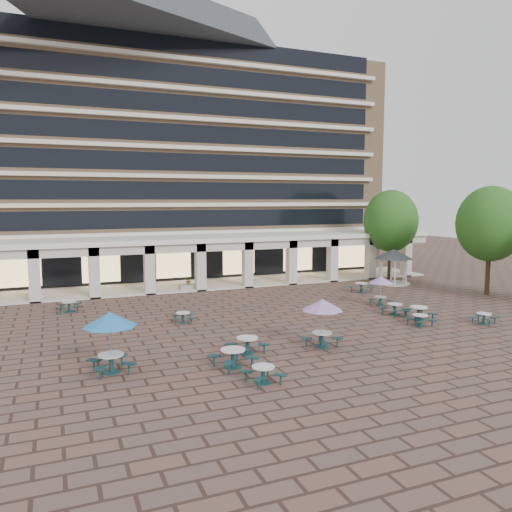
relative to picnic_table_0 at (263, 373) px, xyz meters
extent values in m
plane|color=brown|center=(5.51, 9.01, -0.43)|extent=(120.00, 120.00, 0.00)
cube|color=tan|center=(5.51, 34.51, 10.57)|extent=(40.00, 15.00, 22.00)
cube|color=beige|center=(5.51, 26.76, 4.07)|extent=(36.80, 0.50, 0.35)
cube|color=black|center=(5.51, 26.99, 5.37)|extent=(35.20, 0.05, 1.60)
cube|color=beige|center=(5.51, 26.76, 6.67)|extent=(36.80, 0.50, 0.35)
cube|color=black|center=(5.51, 26.99, 7.97)|extent=(35.20, 0.05, 1.60)
cube|color=beige|center=(5.51, 26.76, 9.27)|extent=(36.80, 0.50, 0.35)
cube|color=black|center=(5.51, 26.99, 10.57)|extent=(35.20, 0.05, 1.60)
cube|color=beige|center=(5.51, 26.76, 11.87)|extent=(36.80, 0.50, 0.35)
cube|color=black|center=(5.51, 26.99, 13.17)|extent=(35.20, 0.05, 1.60)
cube|color=beige|center=(5.51, 26.76, 14.47)|extent=(36.80, 0.50, 0.35)
cube|color=black|center=(5.51, 26.99, 15.77)|extent=(35.20, 0.05, 1.60)
cube|color=beige|center=(5.51, 26.76, 17.07)|extent=(36.80, 0.50, 0.35)
cube|color=black|center=(5.51, 26.99, 18.37)|extent=(35.20, 0.05, 1.60)
cube|color=beige|center=(5.51, 26.76, 19.67)|extent=(36.80, 0.50, 0.35)
cube|color=black|center=(5.51, 26.99, 20.97)|extent=(35.20, 0.05, 1.60)
cube|color=white|center=(5.51, 24.01, 3.77)|extent=(42.00, 6.60, 0.40)
cube|color=beige|center=(5.51, 21.16, 3.32)|extent=(42.00, 0.30, 0.90)
cube|color=black|center=(5.51, 26.71, 1.37)|extent=(38.00, 0.15, 3.20)
cube|color=beige|center=(5.51, 24.01, -0.37)|extent=(42.00, 6.00, 0.12)
cube|color=beige|center=(-9.27, 21.41, 1.57)|extent=(0.80, 0.80, 4.00)
cube|color=beige|center=(-5.05, 21.41, 1.57)|extent=(0.80, 0.80, 4.00)
cube|color=beige|center=(-0.83, 21.41, 1.57)|extent=(0.80, 0.80, 4.00)
cube|color=beige|center=(3.39, 21.41, 1.57)|extent=(0.80, 0.80, 4.00)
cube|color=beige|center=(7.62, 21.41, 1.57)|extent=(0.80, 0.80, 4.00)
cube|color=beige|center=(11.84, 21.41, 1.57)|extent=(0.80, 0.80, 4.00)
cube|color=beige|center=(16.06, 21.41, 1.57)|extent=(0.80, 0.80, 4.00)
cube|color=beige|center=(20.28, 21.41, 1.57)|extent=(0.80, 0.80, 4.00)
cube|color=beige|center=(24.51, 21.41, 1.57)|extent=(0.80, 0.80, 4.00)
cube|color=#FFD88C|center=(-10.49, 26.56, 1.17)|extent=(3.20, 0.08, 2.40)
cube|color=#FFD88C|center=(-4.09, 26.56, 1.17)|extent=(3.20, 0.08, 2.40)
cube|color=#FFD88C|center=(2.31, 26.56, 1.17)|extent=(3.20, 0.08, 2.40)
cube|color=#FFD88C|center=(8.71, 26.56, 1.17)|extent=(3.20, 0.08, 2.40)
cube|color=#FFD88C|center=(15.11, 26.56, 1.17)|extent=(3.20, 0.08, 2.40)
cube|color=#FFD88C|center=(21.51, 26.56, 1.17)|extent=(3.20, 0.08, 2.40)
cylinder|color=#143B3C|center=(0.00, 0.00, -0.41)|extent=(0.67, 0.67, 0.04)
cylinder|color=#143B3C|center=(0.00, 0.00, -0.12)|extent=(0.17, 0.17, 0.63)
cylinder|color=silver|center=(0.00, 0.00, 0.27)|extent=(0.96, 0.96, 0.05)
cube|color=#143B3C|center=(0.46, 0.59, -0.01)|extent=(0.54, 0.58, 0.05)
cylinder|color=#143B3C|center=(0.46, 0.59, -0.23)|extent=(0.08, 0.08, 0.40)
cube|color=#143B3C|center=(-0.59, 0.46, -0.01)|extent=(0.58, 0.54, 0.05)
cylinder|color=#143B3C|center=(-0.59, 0.46, -0.23)|extent=(0.08, 0.08, 0.40)
cube|color=#143B3C|center=(-0.46, -0.59, -0.01)|extent=(0.54, 0.58, 0.05)
cylinder|color=#143B3C|center=(-0.46, -0.59, -0.23)|extent=(0.08, 0.08, 0.40)
cube|color=#143B3C|center=(0.59, -0.46, -0.01)|extent=(0.58, 0.54, 0.05)
cylinder|color=#143B3C|center=(0.59, -0.46, -0.23)|extent=(0.08, 0.08, 0.40)
cylinder|color=#143B3C|center=(0.85, 4.00, -0.41)|extent=(0.75, 0.75, 0.04)
cylinder|color=#143B3C|center=(0.85, 4.00, -0.08)|extent=(0.19, 0.19, 0.71)
cylinder|color=silver|center=(0.85, 4.00, 0.35)|extent=(1.07, 1.07, 0.05)
cube|color=#143B3C|center=(1.22, 4.75, 0.04)|extent=(0.53, 0.66, 0.05)
cylinder|color=#143B3C|center=(1.22, 4.75, -0.21)|extent=(0.09, 0.09, 0.45)
cube|color=#143B3C|center=(0.10, 4.38, 0.04)|extent=(0.66, 0.53, 0.05)
cylinder|color=#143B3C|center=(0.10, 4.38, -0.21)|extent=(0.09, 0.09, 0.45)
cube|color=#143B3C|center=(0.47, 3.25, 0.04)|extent=(0.53, 0.66, 0.05)
cylinder|color=#143B3C|center=(0.47, 3.25, -0.21)|extent=(0.09, 0.09, 0.45)
cube|color=#143B3C|center=(1.59, 3.62, 0.04)|extent=(0.66, 0.53, 0.05)
cylinder|color=#143B3C|center=(1.59, 3.62, -0.21)|extent=(0.09, 0.09, 0.45)
cylinder|color=#143B3C|center=(13.45, 6.39, -0.41)|extent=(0.77, 0.77, 0.04)
cylinder|color=#143B3C|center=(13.45, 6.39, -0.07)|extent=(0.20, 0.20, 0.72)
cylinder|color=silver|center=(13.45, 6.39, 0.37)|extent=(1.10, 1.10, 0.05)
cube|color=#143B3C|center=(14.13, 6.91, 0.05)|extent=(0.67, 0.61, 0.05)
cylinder|color=#143B3C|center=(14.13, 6.91, -0.20)|extent=(0.09, 0.09, 0.46)
cube|color=#143B3C|center=(12.93, 7.07, 0.05)|extent=(0.61, 0.67, 0.05)
cylinder|color=#143B3C|center=(12.93, 7.07, -0.20)|extent=(0.09, 0.09, 0.46)
cube|color=#143B3C|center=(12.77, 5.87, 0.05)|extent=(0.67, 0.61, 0.05)
cylinder|color=#143B3C|center=(12.77, 5.87, -0.20)|extent=(0.09, 0.09, 0.46)
cube|color=#143B3C|center=(13.97, 5.72, 0.05)|extent=(0.61, 0.67, 0.05)
cylinder|color=#143B3C|center=(13.97, 5.72, -0.20)|extent=(0.09, 0.09, 0.46)
cylinder|color=#143B3C|center=(16.41, 4.00, -0.41)|extent=(0.62, 0.62, 0.04)
cylinder|color=#143B3C|center=(16.41, 4.00, -0.14)|extent=(0.16, 0.16, 0.58)
cylinder|color=silver|center=(16.41, 4.00, 0.21)|extent=(0.89, 0.89, 0.04)
cube|color=#143B3C|center=(16.65, 4.65, -0.04)|extent=(0.40, 0.54, 0.04)
cylinder|color=#143B3C|center=(16.65, 4.65, -0.25)|extent=(0.07, 0.07, 0.37)
cube|color=#143B3C|center=(15.76, 4.24, -0.04)|extent=(0.54, 0.40, 0.04)
cylinder|color=#143B3C|center=(15.76, 4.24, -0.25)|extent=(0.07, 0.07, 0.37)
cube|color=#143B3C|center=(16.17, 3.35, -0.04)|extent=(0.40, 0.54, 0.04)
cylinder|color=#143B3C|center=(16.17, 3.35, -0.25)|extent=(0.07, 0.07, 0.37)
cube|color=#143B3C|center=(17.06, 3.76, -0.04)|extent=(0.54, 0.40, 0.04)
cylinder|color=#143B3C|center=(17.06, 3.76, -0.25)|extent=(0.07, 0.07, 0.37)
cylinder|color=#143B3C|center=(-5.72, 3.67, -0.41)|extent=(0.78, 0.78, 0.04)
cylinder|color=#143B3C|center=(-5.72, 3.67, -0.06)|extent=(0.20, 0.20, 0.74)
cylinder|color=silver|center=(-5.72, 3.67, 0.38)|extent=(1.12, 1.12, 0.06)
cube|color=#143B3C|center=(-5.19, 4.36, 0.06)|extent=(0.62, 0.68, 0.06)
cylinder|color=#143B3C|center=(-5.19, 4.36, -0.20)|extent=(0.09, 0.09, 0.47)
cube|color=#143B3C|center=(-6.41, 4.20, 0.06)|extent=(0.68, 0.62, 0.06)
cylinder|color=#143B3C|center=(-6.41, 4.20, -0.20)|extent=(0.09, 0.09, 0.47)
cube|color=#143B3C|center=(-6.25, 2.98, 0.06)|extent=(0.62, 0.68, 0.06)
cylinder|color=#143B3C|center=(-6.25, 2.98, -0.20)|extent=(0.09, 0.09, 0.47)
cube|color=#143B3C|center=(-5.03, 3.14, 0.06)|extent=(0.68, 0.62, 0.06)
cylinder|color=#143B3C|center=(-5.03, 3.14, -0.20)|extent=(0.09, 0.09, 0.47)
cylinder|color=gray|center=(-5.72, 3.67, 0.91)|extent=(0.06, 0.06, 2.68)
cone|color=#256FB9|center=(-5.72, 3.67, 1.97)|extent=(2.35, 2.35, 0.61)
cylinder|color=#143B3C|center=(-0.51, 2.32, -0.41)|extent=(0.79, 0.79, 0.05)
cylinder|color=#143B3C|center=(-0.51, 2.32, -0.06)|extent=(0.20, 0.20, 0.75)
cylinder|color=silver|center=(-0.51, 2.32, 0.39)|extent=(1.13, 1.13, 0.06)
cube|color=#143B3C|center=(-0.05, 3.07, 0.07)|extent=(0.60, 0.70, 0.06)
cylinder|color=#143B3C|center=(-0.05, 3.07, -0.19)|extent=(0.09, 0.09, 0.48)
cube|color=#143B3C|center=(-1.27, 2.78, 0.07)|extent=(0.70, 0.60, 0.06)
cylinder|color=#143B3C|center=(-1.27, 2.78, -0.19)|extent=(0.09, 0.09, 0.48)
cube|color=#143B3C|center=(-0.97, 1.56, 0.07)|extent=(0.60, 0.70, 0.06)
cylinder|color=#143B3C|center=(-0.97, 1.56, -0.19)|extent=(0.09, 0.09, 0.48)
cube|color=#143B3C|center=(0.24, 1.85, 0.07)|extent=(0.70, 0.60, 0.06)
cylinder|color=#143B3C|center=(0.24, 1.85, -0.19)|extent=(0.09, 0.09, 0.48)
cylinder|color=#143B3C|center=(4.82, 3.57, -0.41)|extent=(0.72, 0.72, 0.04)
cylinder|color=#143B3C|center=(4.82, 3.57, -0.09)|extent=(0.19, 0.19, 0.68)
cylinder|color=silver|center=(4.82, 3.57, 0.32)|extent=(1.03, 1.03, 0.05)
cube|color=#143B3C|center=(5.11, 4.32, 0.02)|extent=(0.47, 0.63, 0.05)
cylinder|color=#143B3C|center=(5.11, 4.32, -0.22)|extent=(0.08, 0.08, 0.43)
cube|color=#143B3C|center=(4.07, 3.86, 0.02)|extent=(0.63, 0.47, 0.05)
cylinder|color=#143B3C|center=(4.07, 3.86, -0.22)|extent=(0.08, 0.08, 0.43)
cube|color=#143B3C|center=(4.53, 2.82, 0.02)|extent=(0.47, 0.63, 0.05)
cylinder|color=#143B3C|center=(4.53, 2.82, -0.22)|extent=(0.08, 0.08, 0.43)
cube|color=#143B3C|center=(5.57, 3.28, 0.02)|extent=(0.63, 0.47, 0.05)
cylinder|color=#143B3C|center=(5.57, 3.28, -0.22)|extent=(0.08, 0.08, 0.43)
cylinder|color=gray|center=(4.82, 3.57, 0.80)|extent=(0.05, 0.05, 2.47)
cone|color=#A278BE|center=(4.82, 3.57, 1.78)|extent=(2.16, 2.16, 0.57)
cylinder|color=#143B3C|center=(12.47, 5.11, -0.41)|extent=(0.63, 0.63, 0.04)
cylinder|color=#143B3C|center=(12.47, 5.11, -0.14)|extent=(0.16, 0.16, 0.59)
cylinder|color=silver|center=(12.47, 5.11, 0.22)|extent=(0.90, 0.90, 0.04)
cube|color=#143B3C|center=(12.90, 5.66, -0.04)|extent=(0.50, 0.54, 0.04)
cylinder|color=#143B3C|center=(12.90, 5.66, -0.24)|extent=(0.07, 0.07, 0.38)
cube|color=#143B3C|center=(11.92, 5.55, -0.04)|extent=(0.54, 0.50, 0.04)
cylinder|color=#143B3C|center=(11.92, 5.55, -0.24)|extent=(0.07, 0.07, 0.38)
cube|color=#143B3C|center=(12.03, 4.56, -0.04)|extent=(0.50, 0.54, 0.04)
cylinder|color=#143B3C|center=(12.03, 4.56, -0.24)|extent=(0.07, 0.07, 0.38)
cube|color=#143B3C|center=(13.01, 4.67, -0.04)|extent=(0.54, 0.50, 0.04)
cylinder|color=#143B3C|center=(13.01, 4.67, -0.24)|extent=(0.07, 0.07, 0.38)
cylinder|color=#143B3C|center=(-7.06, 17.10, -0.41)|extent=(0.68, 0.68, 0.04)
cylinder|color=#143B3C|center=(-7.06, 17.10, -0.11)|extent=(0.17, 0.17, 0.64)
cylinder|color=silver|center=(-7.06, 17.10, 0.27)|extent=(0.97, 0.97, 0.05)
cube|color=#143B3C|center=(-6.50, 17.61, -0.01)|extent=(0.58, 0.56, 0.05)
cylinder|color=#143B3C|center=(-6.50, 17.61, -0.23)|extent=(0.08, 0.08, 0.41)
cube|color=#143B3C|center=(-7.56, 17.66, -0.01)|extent=(0.56, 0.58, 0.05)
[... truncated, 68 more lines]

